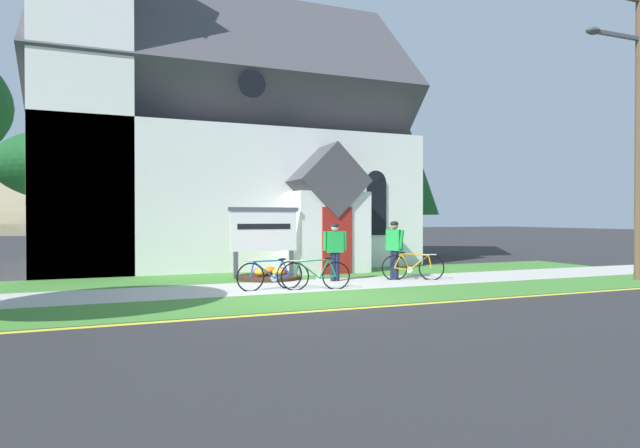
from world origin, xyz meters
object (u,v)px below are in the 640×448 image
at_px(cyclist_in_yellow_jersey, 394,245).
at_px(bicycle_white, 316,275).
at_px(bicycle_silver, 271,275).
at_px(utility_pole, 637,100).
at_px(yard_deciduous_tree, 76,167).
at_px(roadside_conifer, 407,168).
at_px(church_sign, 264,231).
at_px(cyclist_in_red_jersey, 335,247).
at_px(bicycle_green, 413,267).

bearing_deg(cyclist_in_yellow_jersey, bicycle_white, -157.35).
distance_m(bicycle_silver, utility_pole, 11.39).
relative_size(cyclist_in_yellow_jersey, yard_deciduous_tree, 0.33).
bearing_deg(roadside_conifer, church_sign, -143.21).
height_order(church_sign, cyclist_in_yellow_jersey, church_sign).
relative_size(utility_pole, roadside_conifer, 1.45).
xyz_separation_m(cyclist_in_yellow_jersey, roadside_conifer, (5.40, 8.38, 3.15)).
bearing_deg(roadside_conifer, bicycle_white, -130.77).
bearing_deg(church_sign, yard_deciduous_tree, 140.58).
bearing_deg(cyclist_in_yellow_jersey, cyclist_in_red_jersey, 173.53).
distance_m(cyclist_in_yellow_jersey, cyclist_in_red_jersey, 1.77).
height_order(church_sign, yard_deciduous_tree, yard_deciduous_tree).
height_order(bicycle_green, cyclist_in_yellow_jersey, cyclist_in_yellow_jersey).
height_order(bicycle_silver, bicycle_green, bicycle_green).
height_order(bicycle_silver, cyclist_in_yellow_jersey, cyclist_in_yellow_jersey).
xyz_separation_m(cyclist_in_red_jersey, utility_pole, (8.07, -2.80, 4.15)).
bearing_deg(bicycle_silver, cyclist_in_yellow_jersey, 11.67).
distance_m(bicycle_white, utility_pole, 10.41).
bearing_deg(cyclist_in_yellow_jersey, church_sign, 151.27).
bearing_deg(bicycle_white, cyclist_in_red_jersey, 51.84).
bearing_deg(bicycle_white, bicycle_green, 14.53).
bearing_deg(bicycle_green, bicycle_silver, -173.94).
bearing_deg(bicycle_white, bicycle_silver, 159.61).
bearing_deg(cyclist_in_red_jersey, yard_deciduous_tree, 139.00).
relative_size(bicycle_silver, cyclist_in_red_jersey, 1.06).
bearing_deg(bicycle_white, cyclist_in_yellow_jersey, 22.65).
xyz_separation_m(bicycle_green, yard_deciduous_tree, (-9.08, 6.57, 3.11)).
distance_m(bicycle_silver, cyclist_in_yellow_jersey, 4.01).
bearing_deg(cyclist_in_red_jersey, roadside_conifer, 48.81).
distance_m(church_sign, yard_deciduous_tree, 7.22).
relative_size(bicycle_green, cyclist_in_yellow_jersey, 1.00).
xyz_separation_m(bicycle_white, yard_deciduous_tree, (-5.84, 7.41, 3.12)).
xyz_separation_m(church_sign, utility_pole, (9.67, -4.44, 3.73)).
relative_size(roadside_conifer, yard_deciduous_tree, 1.26).
distance_m(church_sign, utility_pole, 11.27).
distance_m(cyclist_in_yellow_jersey, roadside_conifer, 10.45).
relative_size(bicycle_green, yard_deciduous_tree, 0.33).
xyz_separation_m(bicycle_white, utility_pole, (9.16, -1.41, 4.73)).
distance_m(cyclist_in_red_jersey, utility_pole, 9.50).
bearing_deg(roadside_conifer, utility_pole, -85.22).
distance_m(church_sign, cyclist_in_red_jersey, 2.32).
xyz_separation_m(bicycle_white, cyclist_in_yellow_jersey, (2.85, 1.19, 0.61)).
bearing_deg(church_sign, bicycle_green, -30.27).
distance_m(bicycle_green, yard_deciduous_tree, 11.63).
xyz_separation_m(church_sign, bicycle_green, (3.74, -2.18, -0.98)).
xyz_separation_m(bicycle_white, cyclist_in_red_jersey, (1.09, 1.39, 0.57)).
height_order(bicycle_white, yard_deciduous_tree, yard_deciduous_tree).
bearing_deg(bicycle_silver, church_sign, 78.50).
height_order(bicycle_white, cyclist_in_red_jersey, cyclist_in_red_jersey).
bearing_deg(cyclist_in_red_jersey, bicycle_silver, -154.80).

